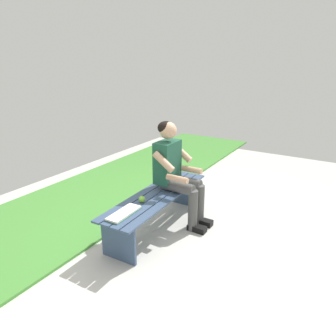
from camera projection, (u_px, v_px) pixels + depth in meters
name	position (u px, v px, depth m)	size (l,w,h in m)	color
ground_plane	(187.00, 330.00, 2.32)	(10.00, 7.00, 0.04)	beige
grass_strip	(82.00, 203.00, 4.32)	(9.00, 1.76, 0.03)	#478C38
bench_near	(157.00, 202.00, 3.60)	(1.71, 0.51, 0.43)	#384C6B
person_seated	(176.00, 170.00, 3.65)	(0.50, 0.69, 1.24)	#1E513D
apple	(142.00, 199.00, 3.36)	(0.07, 0.07, 0.07)	#72B738
book_open	(124.00, 213.00, 3.10)	(0.42, 0.17, 0.02)	white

